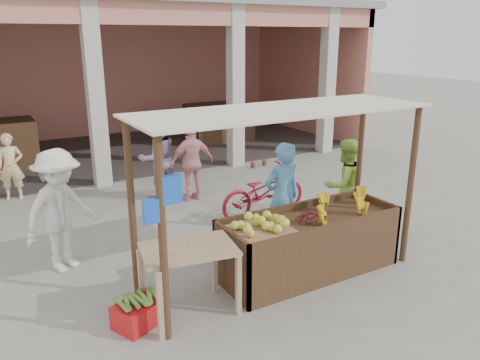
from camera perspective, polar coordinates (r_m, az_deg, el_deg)
ground at (r=6.72m, az=4.85°, el=-12.01°), size 60.00×60.00×0.00m
market_building at (r=14.15m, az=-16.40°, el=14.19°), size 14.40×6.40×4.20m
fruit_stall at (r=6.81m, az=8.43°, el=-7.96°), size 2.60×0.95×0.80m
stall_awning at (r=6.05m, az=4.88°, el=4.77°), size 4.09×1.35×2.39m
banana_heap at (r=6.92m, az=12.34°, el=-3.22°), size 1.16×0.63×0.21m
melon_tray at (r=6.13m, az=2.44°, el=-5.62°), size 0.78×0.68×0.21m
berry_heap at (r=6.61m, az=8.68°, el=-4.33°), size 0.44×0.36×0.14m
side_table at (r=5.66m, az=-6.24°, el=-9.48°), size 1.20×0.90×0.89m
papaya_pile at (r=5.55m, az=-6.32°, el=-7.21°), size 0.73×0.42×0.21m
red_crate at (r=5.84m, az=-12.18°, el=-15.62°), size 0.68×0.60×0.29m
plantain_bundle at (r=5.74m, az=-12.30°, el=-14.01°), size 0.46×0.32×0.09m
produce_sacks at (r=12.11m, az=2.30°, el=3.12°), size 0.88×0.54×0.66m
vendor_blue at (r=7.23m, az=5.17°, el=-1.75°), size 0.71×0.53×1.87m
vendor_green at (r=8.22m, az=12.63°, el=-0.35°), size 0.87×0.56×1.71m
motorcycle at (r=8.77m, az=2.90°, el=-1.31°), size 0.71×1.91×0.99m
shopper_a at (r=7.09m, az=-21.13°, el=-2.99°), size 1.39×1.13×1.94m
shopper_b at (r=9.58m, az=-5.88°, el=2.48°), size 1.01×0.54×1.71m
shopper_e at (r=10.72m, az=-26.18°, el=1.62°), size 0.61×0.51×1.45m
shopper_f at (r=9.75m, az=-10.01°, el=3.03°), size 0.93×0.56×1.87m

